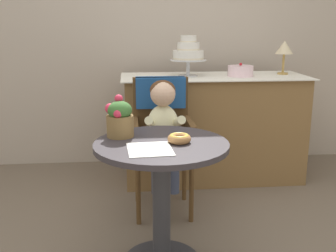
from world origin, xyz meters
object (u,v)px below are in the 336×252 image
cafe_table (161,180)px  flower_vase (120,118)px  wicker_chair (162,123)px  tiered_cake_stand (188,53)px  round_layer_cake (240,71)px  seated_child (163,123)px  table_lamp (284,49)px  donut_front (179,138)px

cafe_table → flower_vase: 0.41m
wicker_chair → tiered_cake_stand: 0.76m
round_layer_cake → seated_child: bearing=-136.9°
flower_vase → table_lamp: bearing=41.4°
wicker_chair → round_layer_cake: round_layer_cake is taller
wicker_chair → seated_child: size_ratio=1.31×
cafe_table → flower_vase: (-0.22, 0.14, 0.31)m
tiered_cake_stand → flower_vase: bearing=-115.1°
seated_child → flower_vase: bearing=-121.0°
donut_front → flower_vase: 0.36m
cafe_table → table_lamp: (1.16, 1.35, 0.61)m
cafe_table → donut_front: bearing=-8.3°
seated_child → cafe_table: bearing=-95.8°
cafe_table → wicker_chair: (0.06, 0.76, 0.13)m
seated_child → round_layer_cake: (0.70, 0.65, 0.27)m
seated_child → round_layer_cake: 0.99m
cafe_table → wicker_chair: wicker_chair is taller
cafe_table → flower_vase: size_ratio=3.11×
cafe_table → round_layer_cake: size_ratio=3.41×
cafe_table → round_layer_cake: (0.76, 1.26, 0.44)m
cafe_table → flower_vase: flower_vase is taller
tiered_cake_stand → round_layer_cake: (0.43, -0.04, -0.15)m
wicker_chair → table_lamp: table_lamp is taller
cafe_table → table_lamp: table_lamp is taller
seated_child → donut_front: size_ratio=5.83×
wicker_chair → flower_vase: (-0.28, -0.62, 0.18)m
seated_child → tiered_cake_stand: size_ratio=2.18×
tiered_cake_stand → table_lamp: 0.84m
donut_front → flower_vase: bearing=154.5°
tiered_cake_stand → round_layer_cake: size_ratio=1.57×
cafe_table → table_lamp: 1.88m
flower_vase → table_lamp: table_lamp is taller
wicker_chair → donut_front: wicker_chair is taller
flower_vase → table_lamp: size_ratio=0.81×
wicker_chair → seated_child: bearing=-83.6°
wicker_chair → tiered_cake_stand: bearing=70.4°
donut_front → wicker_chair: bearing=92.4°
cafe_table → round_layer_cake: 1.53m
flower_vase → donut_front: bearing=-25.5°
seated_child → table_lamp: size_ratio=2.55×
donut_front → round_layer_cake: (0.67, 1.27, 0.20)m
seated_child → table_lamp: bearing=34.3°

